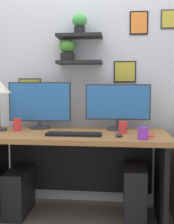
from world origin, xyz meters
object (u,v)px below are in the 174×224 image
object	(u,v)px
pen_cup	(123,127)
computer_tower_left	(19,192)
desk	(76,156)
monitor_left	(40,104)
water_cup	(17,125)
computer_mouse	(119,135)
computer_tower_right	(134,194)
keyboard	(74,134)
cell_phone	(149,135)
coffee_mug	(143,133)
monitor_right	(118,105)

from	to	relation	value
pen_cup	computer_tower_left	distance (m)	1.09
desk	monitor_left	bearing A→B (deg)	155.33
water_cup	computer_tower_left	distance (m)	0.60
computer_mouse	water_cup	xyz separation A→B (m)	(-0.88, 0.19, 0.04)
pen_cup	computer_mouse	bearing A→B (deg)	-100.29
monitor_left	computer_mouse	world-z (taller)	monitor_left
computer_tower_left	computer_tower_right	world-z (taller)	computer_tower_right
keyboard	cell_phone	distance (m)	0.59
desk	pen_cup	size ratio (longest dim) A/B	15.54
computer_tower_left	computer_tower_right	size ratio (longest dim) A/B	0.85
monitor_left	computer_mouse	size ratio (longest dim) A/B	6.43
cell_phone	coffee_mug	world-z (taller)	coffee_mug
monitor_left	cell_phone	size ratio (longest dim) A/B	4.14
monitor_right	computer_tower_left	size ratio (longest dim) A/B	1.44
cell_phone	pen_cup	world-z (taller)	pen_cup
desk	cell_phone	distance (m)	0.66
pen_cup	computer_tower_right	size ratio (longest dim) A/B	0.21
keyboard	water_cup	bearing A→B (deg)	162.07
pen_cup	water_cup	world-z (taller)	water_cup
monitor_left	computer_tower_right	distance (m)	1.15
cell_phone	pen_cup	xyz separation A→B (m)	(-0.20, 0.10, 0.05)
monitor_left	water_cup	world-z (taller)	monitor_left
desk	monitor_right	bearing A→B (deg)	24.66
computer_mouse	keyboard	bearing A→B (deg)	176.81
keyboard	computer_tower_left	xyz separation A→B (m)	(-0.53, 0.18, -0.56)
computer_mouse	computer_tower_left	size ratio (longest dim) A/B	0.22
coffee_mug	pen_cup	distance (m)	0.29
pen_cup	cell_phone	bearing A→B (deg)	-26.16
keyboard	computer_tower_left	world-z (taller)	keyboard
monitor_right	water_cup	size ratio (longest dim) A/B	5.24
monitor_right	computer_tower_right	bearing A→B (deg)	-52.33
desk	computer_tower_right	xyz separation A→B (m)	(0.50, -0.03, -0.30)
coffee_mug	pen_cup	xyz separation A→B (m)	(-0.15, 0.26, 0.01)
monitor_left	computer_tower_left	distance (m)	0.81
keyboard	computer_mouse	xyz separation A→B (m)	(0.36, -0.02, 0.01)
cell_phone	water_cup	world-z (taller)	water_cup
computer_tower_right	monitor_left	bearing A→B (deg)	167.42
coffee_mug	computer_tower_left	xyz separation A→B (m)	(-1.06, 0.29, -0.59)
monitor_right	pen_cup	world-z (taller)	monitor_right
pen_cup	water_cup	distance (m)	0.91
cell_phone	water_cup	size ratio (longest dim) A/B	1.27
water_cup	computer_mouse	bearing A→B (deg)	-12.16
coffee_mug	water_cup	bearing A→B (deg)	165.12
desk	monitor_right	distance (m)	0.59
desk	computer_mouse	bearing A→B (deg)	-28.05
monitor_left	computer_tower_left	bearing A→B (deg)	-133.31
coffee_mug	pen_cup	size ratio (longest dim) A/B	0.90
computer_mouse	cell_phone	world-z (taller)	computer_mouse
monitor_left	computer_mouse	distance (m)	0.84
keyboard	pen_cup	distance (m)	0.41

